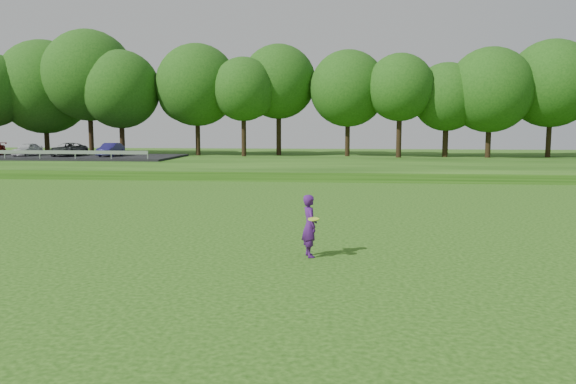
# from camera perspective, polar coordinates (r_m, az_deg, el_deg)

# --- Properties ---
(ground) EXTENTS (140.00, 140.00, 0.00)m
(ground) POSITION_cam_1_polar(r_m,az_deg,el_deg) (17.01, -5.51, -5.40)
(ground) COLOR #193F0C
(ground) RESTS_ON ground
(berm) EXTENTS (130.00, 30.00, 0.60)m
(berm) POSITION_cam_1_polar(r_m,az_deg,el_deg) (50.52, 2.06, 3.06)
(berm) COLOR #193F0C
(berm) RESTS_ON ground
(walking_path) EXTENTS (130.00, 1.60, 0.04)m
(walking_path) POSITION_cam_1_polar(r_m,az_deg,el_deg) (36.63, 0.62, 1.21)
(walking_path) COLOR gray
(walking_path) RESTS_ON ground
(treeline) EXTENTS (104.00, 7.00, 15.00)m
(treeline) POSITION_cam_1_polar(r_m,az_deg,el_deg) (54.59, 2.38, 11.54)
(treeline) COLOR #1A4710
(treeline) RESTS_ON berm
(parking_lot) EXTENTS (24.00, 9.00, 1.38)m
(parking_lot) POSITION_cam_1_polar(r_m,az_deg,el_deg) (56.29, -23.39, 3.61)
(parking_lot) COLOR black
(parking_lot) RESTS_ON berm
(woman) EXTENTS (0.60, 0.88, 1.71)m
(woman) POSITION_cam_1_polar(r_m,az_deg,el_deg) (15.34, 2.21, -3.45)
(woman) COLOR #48176A
(woman) RESTS_ON ground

